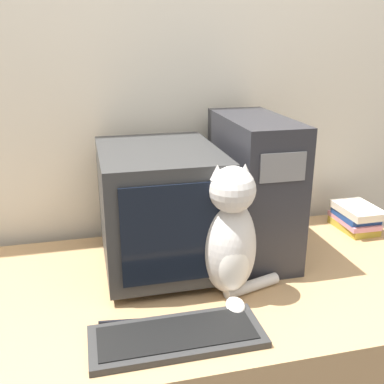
{
  "coord_description": "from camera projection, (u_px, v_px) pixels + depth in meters",
  "views": [
    {
      "loc": [
        -0.32,
        -0.77,
        1.44
      ],
      "look_at": [
        -0.02,
        0.44,
        1.01
      ],
      "focal_mm": 42.0,
      "sensor_mm": 36.0,
      "label": 1
    }
  ],
  "objects": [
    {
      "name": "wall_back",
      "position": [
        170.0,
        94.0,
        1.64
      ],
      "size": [
        7.0,
        0.05,
        2.5
      ],
      "color": "beige",
      "rests_on": "ground_plane"
    },
    {
      "name": "desk",
      "position": [
        201.0,
        378.0,
        1.5
      ],
      "size": [
        1.6,
        0.8,
        0.74
      ],
      "color": "tan",
      "rests_on": "ground_plane"
    },
    {
      "name": "crt_monitor",
      "position": [
        160.0,
        207.0,
        1.42
      ],
      "size": [
        0.36,
        0.47,
        0.39
      ],
      "color": "#333333",
      "rests_on": "desk"
    },
    {
      "name": "computer_tower",
      "position": [
        253.0,
        187.0,
        1.5
      ],
      "size": [
        0.2,
        0.44,
        0.47
      ],
      "color": "#28282D",
      "rests_on": "desk"
    },
    {
      "name": "keyboard",
      "position": [
        177.0,
        336.0,
        1.11
      ],
      "size": [
        0.43,
        0.17,
        0.02
      ],
      "color": "#2D2D2D",
      "rests_on": "desk"
    },
    {
      "name": "cat",
      "position": [
        229.0,
        238.0,
        1.27
      ],
      "size": [
        0.25,
        0.27,
        0.4
      ],
      "rotation": [
        0.0,
        0.0,
        -0.11
      ],
      "color": "silver",
      "rests_on": "desk"
    },
    {
      "name": "book_stack",
      "position": [
        356.0,
        217.0,
        1.74
      ],
      "size": [
        0.13,
        0.21,
        0.1
      ],
      "color": "gold",
      "rests_on": "desk"
    },
    {
      "name": "pen",
      "position": [
        127.0,
        321.0,
        1.18
      ],
      "size": [
        0.15,
        0.03,
        0.01
      ],
      "color": "black",
      "rests_on": "desk"
    }
  ]
}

